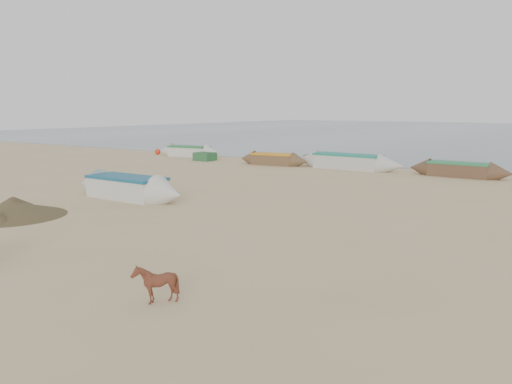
# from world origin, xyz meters

# --- Properties ---
(ground) EXTENTS (140.00, 140.00, 0.00)m
(ground) POSITION_xyz_m (0.00, 0.00, 0.00)
(ground) COLOR tan
(ground) RESTS_ON ground
(calf_front) EXTENTS (0.83, 0.76, 0.81)m
(calf_front) POSITION_xyz_m (2.59, -3.27, 0.40)
(calf_front) COLOR #5B2B1D
(calf_front) RESTS_ON ground
(near_canoe) EXTENTS (6.23, 1.53, 0.96)m
(near_canoe) POSITION_xyz_m (-7.06, 4.43, 0.48)
(near_canoe) COLOR silver
(near_canoe) RESTS_ON ground
(debris_pile) EXTENTS (4.78, 4.78, 0.52)m
(debris_pile) POSITION_xyz_m (-7.66, -0.41, 0.26)
(debris_pile) COLOR brown
(debris_pile) RESTS_ON ground
(waterline_canoes) EXTENTS (47.56, 3.71, 0.98)m
(waterline_canoes) POSITION_xyz_m (0.92, 19.95, 0.43)
(waterline_canoes) COLOR silver
(waterline_canoes) RESTS_ON ground
(beach_clutter) EXTENTS (45.94, 5.02, 0.64)m
(beach_clutter) POSITION_xyz_m (4.29, 19.39, 0.30)
(beach_clutter) COLOR #2A5D35
(beach_clutter) RESTS_ON ground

